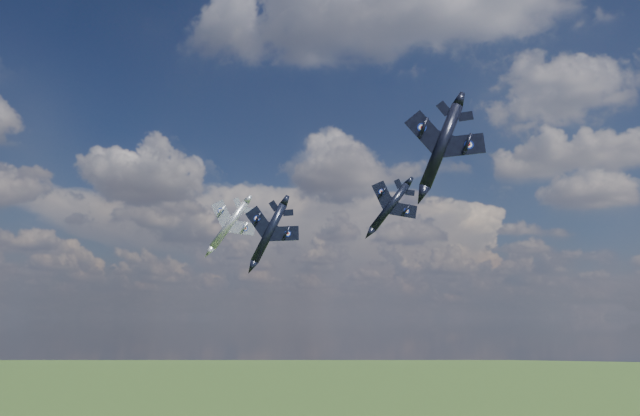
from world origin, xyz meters
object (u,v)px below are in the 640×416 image
(jet_lead_navy, at_px, (269,233))
(jet_left_silver, at_px, (229,225))
(jet_high_navy, at_px, (390,207))
(jet_right_navy, at_px, (441,146))

(jet_lead_navy, xyz_separation_m, jet_left_silver, (-11.12, 10.77, 3.18))
(jet_lead_navy, distance_m, jet_left_silver, 15.80)
(jet_lead_navy, bearing_deg, jet_left_silver, 126.19)
(jet_high_navy, relative_size, jet_left_silver, 0.91)
(jet_lead_navy, relative_size, jet_right_navy, 1.02)
(jet_right_navy, height_order, jet_high_navy, jet_right_navy)
(jet_lead_navy, xyz_separation_m, jet_right_navy, (27.76, -24.93, 5.14))
(jet_left_silver, bearing_deg, jet_high_navy, -25.63)
(jet_lead_navy, distance_m, jet_high_navy, 19.27)
(jet_right_navy, bearing_deg, jet_lead_navy, 129.69)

